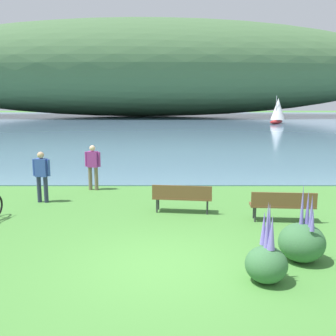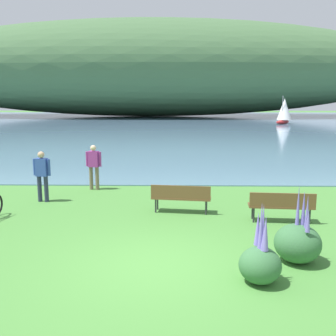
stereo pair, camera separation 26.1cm
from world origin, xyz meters
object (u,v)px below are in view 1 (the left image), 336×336
object	(u,v)px
park_bench_further_along	(283,204)
sailboat_nearest_to_shore	(278,111)
park_bench_near_camera	(182,196)
person_on_the_grass	(42,174)
person_at_shoreline	(93,165)

from	to	relation	value
park_bench_further_along	sailboat_nearest_to_shore	size ratio (longest dim) A/B	0.50
park_bench_near_camera	sailboat_nearest_to_shore	xyz separation A→B (m)	(14.21, 41.26, 1.26)
park_bench_near_camera	sailboat_nearest_to_shore	distance (m)	43.66
person_on_the_grass	sailboat_nearest_to_shore	world-z (taller)	sailboat_nearest_to_shore
park_bench_near_camera	person_on_the_grass	xyz separation A→B (m)	(-4.63, 1.23, 0.46)
park_bench_further_along	person_at_shoreline	distance (m)	7.24
park_bench_further_along	person_at_shoreline	world-z (taller)	person_at_shoreline
park_bench_near_camera	person_on_the_grass	bearing A→B (deg)	165.12
park_bench_near_camera	person_on_the_grass	size ratio (longest dim) A/B	1.08
park_bench_further_along	sailboat_nearest_to_shore	world-z (taller)	sailboat_nearest_to_shore
park_bench_near_camera	person_on_the_grass	world-z (taller)	person_on_the_grass
park_bench_further_along	sailboat_nearest_to_shore	bearing A→B (deg)	74.85
park_bench_near_camera	person_at_shoreline	distance (m)	4.49
park_bench_further_along	sailboat_nearest_to_shore	distance (m)	43.68
park_bench_further_along	person_on_the_grass	xyz separation A→B (m)	(-7.44, 2.11, 0.46)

